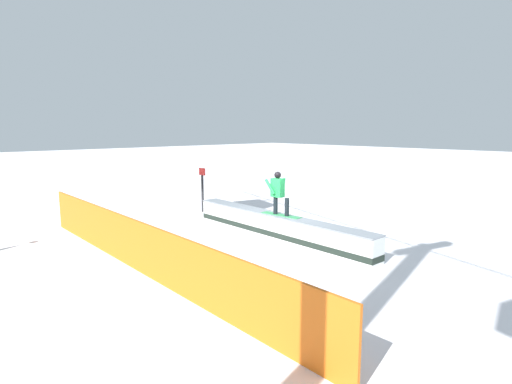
% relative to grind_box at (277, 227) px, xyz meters
% --- Properties ---
extents(ground_plane, '(120.00, 120.00, 0.00)m').
position_rel_grind_box_xyz_m(ground_plane, '(0.00, 0.00, -0.36)').
color(ground_plane, white).
extents(grind_box, '(7.55, 0.81, 0.79)m').
position_rel_grind_box_xyz_m(grind_box, '(0.00, 0.00, 0.00)').
color(grind_box, white).
rests_on(grind_box, ground_plane).
extents(snowboarder, '(1.47, 0.47, 1.39)m').
position_rel_grind_box_xyz_m(snowboarder, '(-0.09, 0.01, 1.18)').
color(snowboarder, '#359556').
rests_on(snowboarder, grind_box).
extents(safety_fence, '(12.72, 0.38, 1.29)m').
position_rel_grind_box_xyz_m(safety_fence, '(0.00, 4.77, 0.29)').
color(safety_fence, orange).
rests_on(safety_fence, ground_plane).
extents(trail_marker, '(0.40, 0.10, 1.88)m').
position_rel_grind_box_xyz_m(trail_marker, '(5.10, -0.72, 0.65)').
color(trail_marker, '#262628').
rests_on(trail_marker, ground_plane).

